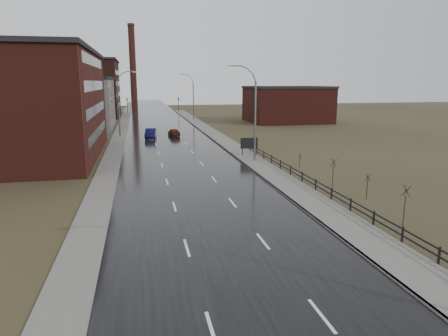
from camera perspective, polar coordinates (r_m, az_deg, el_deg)
name	(u,v)px	position (r m, az deg, el deg)	size (l,w,h in m)	color
road	(167,137)	(70.35, -8.13, 4.37)	(14.00, 300.00, 0.06)	black
sidewalk_right	(255,163)	(47.44, 4.48, 0.77)	(3.20, 180.00, 0.18)	#595651
curb_right	(243,163)	(47.03, 2.70, 0.69)	(0.16, 180.00, 0.18)	slate
sidewalk_left	(119,138)	(70.28, -14.83, 4.10)	(2.40, 260.00, 0.12)	#595651
warehouse_near	(4,104)	(57.01, -28.95, 7.98)	(22.44, 28.56, 13.50)	#471914
warehouse_mid	(72,103)	(88.66, -20.91, 8.69)	(16.32, 20.40, 10.50)	slate
warehouse_far	(69,88)	(118.99, -21.27, 10.56)	(26.52, 24.48, 15.50)	#331611
building_right	(287,104)	(98.16, 8.97, 9.01)	(18.36, 16.32, 8.50)	#471914
smokestack	(133,66)	(159.68, -12.90, 14.06)	(2.70, 2.70, 30.70)	#331611
streetlight_right_mid	(253,113)	(47.57, 4.13, 7.80)	(3.36, 0.28, 11.35)	slate
streetlight_left	(120,103)	(71.72, -14.61, 8.91)	(3.36, 0.28, 11.35)	slate
streetlight_right_far	(192,97)	(100.50, -4.57, 10.09)	(3.36, 0.28, 11.35)	slate
guardrail	(336,195)	(32.84, 15.67, -3.71)	(0.10, 53.05, 1.10)	black
shrub_c	(405,204)	(29.21, 24.43, -4.72)	(0.67, 0.70, 2.83)	#382D23
shrub_d	(367,186)	(34.77, 19.78, -2.39)	(0.51, 0.53, 2.13)	#382D23
shrub_e	(333,172)	(37.84, 15.33, -0.50)	(0.63, 0.66, 2.67)	#382D23
shrub_f	(300,161)	(45.57, 10.78, 1.05)	(0.38, 0.40, 1.55)	#382D23
billboard	(249,144)	(51.63, 3.60, 3.49)	(2.29, 0.17, 2.44)	black
traffic_light_left	(127,98)	(129.69, -13.70, 9.70)	(0.58, 2.73, 5.30)	black
traffic_light_right	(178,98)	(130.27, -6.55, 9.97)	(0.58, 2.73, 5.30)	black
car_near	(151,134)	(69.45, -10.43, 4.85)	(1.73, 4.96, 1.63)	#0B0A36
car_far	(174,132)	(71.50, -7.15, 5.06)	(1.65, 4.09, 1.39)	#4C170C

